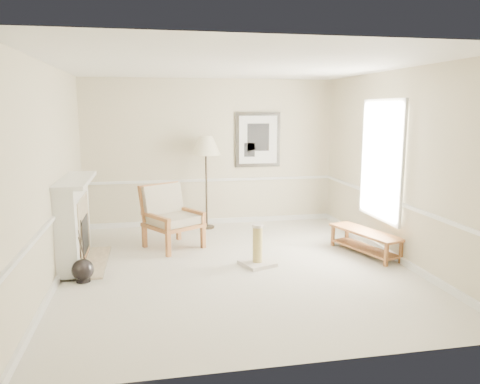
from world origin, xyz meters
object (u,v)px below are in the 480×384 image
bench (365,239)px  floor_lamp (206,148)px  scratching_post (257,253)px  floor_vase (83,270)px  armchair (169,214)px

bench → floor_lamp: bearing=136.6°
scratching_post → floor_lamp: bearing=101.1°
floor_vase → scratching_post: size_ratio=1.37×
bench → floor_vase: bearing=-174.4°
floor_vase → scratching_post: (2.47, 0.21, 0.04)m
scratching_post → bench: bearing=6.7°
floor_vase → bench: (4.30, 0.42, 0.10)m
floor_lamp → bench: bearing=-43.4°
floor_lamp → bench: (2.30, -2.17, -1.32)m
bench → scratching_post: bearing=-173.3°
floor_vase → floor_lamp: floor_lamp is taller
floor_lamp → scratching_post: size_ratio=2.85×
floor_vase → bench: bearing=5.6°
floor_vase → armchair: armchair is taller
floor_lamp → scratching_post: floor_lamp is taller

